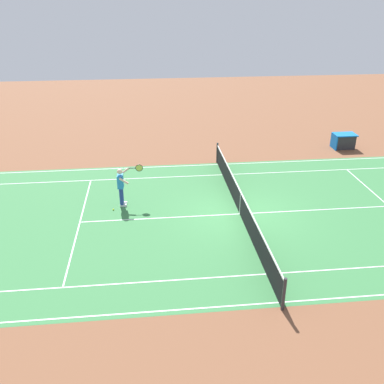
# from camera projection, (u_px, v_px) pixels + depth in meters

# --- Properties ---
(ground_plane) EXTENTS (60.00, 60.00, 0.00)m
(ground_plane) POSITION_uv_depth(u_px,v_px,m) (240.00, 214.00, 17.43)
(ground_plane) COLOR brown
(court_slab) EXTENTS (24.20, 11.40, 0.00)m
(court_slab) POSITION_uv_depth(u_px,v_px,m) (240.00, 214.00, 17.43)
(court_slab) COLOR #387A42
(court_slab) RESTS_ON ground_plane
(court_line_markings) EXTENTS (23.85, 11.05, 0.01)m
(court_line_markings) POSITION_uv_depth(u_px,v_px,m) (240.00, 214.00, 17.43)
(court_line_markings) COLOR white
(court_line_markings) RESTS_ON ground_plane
(tennis_net) EXTENTS (0.10, 11.70, 1.08)m
(tennis_net) POSITION_uv_depth(u_px,v_px,m) (240.00, 203.00, 17.22)
(tennis_net) COLOR #2D2D33
(tennis_net) RESTS_ON ground_plane
(tennis_player_near) EXTENTS (1.08, 0.78, 1.70)m
(tennis_player_near) POSITION_uv_depth(u_px,v_px,m) (122.00, 185.00, 17.77)
(tennis_player_near) COLOR navy
(tennis_player_near) RESTS_ON ground_plane
(tennis_ball) EXTENTS (0.07, 0.07, 0.07)m
(tennis_ball) POSITION_uv_depth(u_px,v_px,m) (113.00, 210.00, 17.70)
(tennis_ball) COLOR #CCE01E
(tennis_ball) RESTS_ON ground_plane
(equipment_cart_tarped) EXTENTS (1.25, 0.84, 0.85)m
(equipment_cart_tarped) POSITION_uv_depth(u_px,v_px,m) (343.00, 141.00, 24.52)
(equipment_cart_tarped) COLOR #2D2D33
(equipment_cart_tarped) RESTS_ON ground_plane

